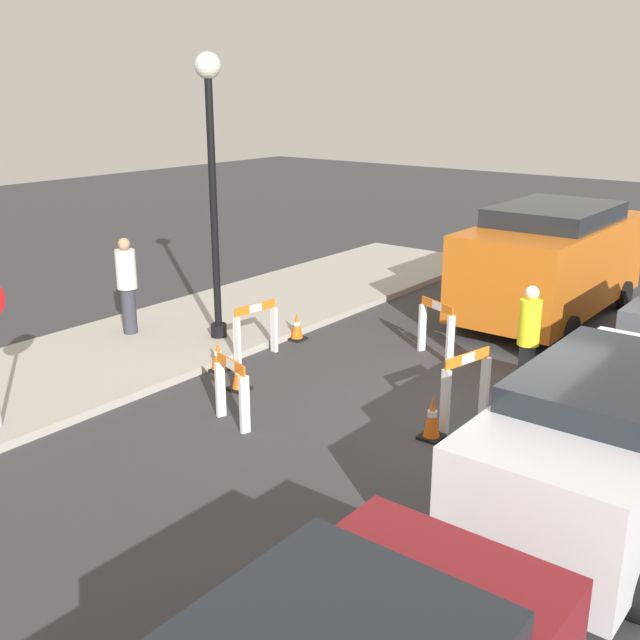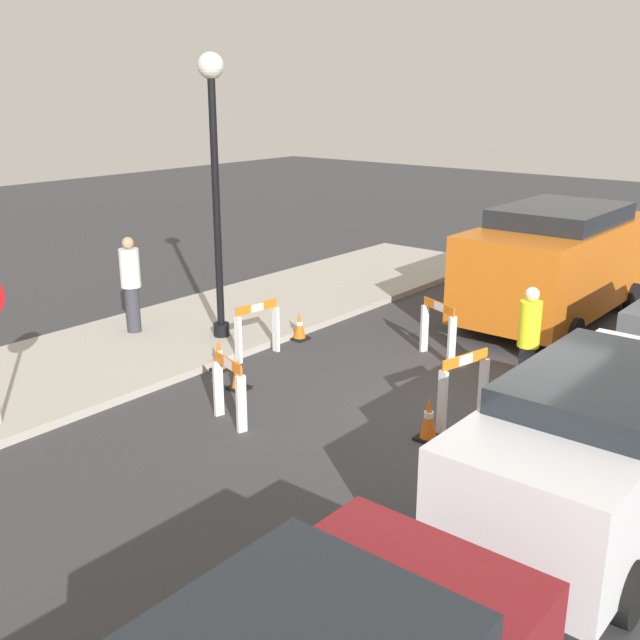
# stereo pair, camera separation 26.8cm
# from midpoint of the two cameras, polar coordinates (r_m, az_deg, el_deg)

# --- Properties ---
(ground_plane) EXTENTS (60.00, 60.00, 0.00)m
(ground_plane) POSITION_cam_midpoint_polar(r_m,az_deg,el_deg) (10.81, 13.28, -7.68)
(ground_plane) COLOR #38383A
(sidewalk_slab) EXTENTS (18.00, 3.47, 0.13)m
(sidewalk_slab) POSITION_cam_midpoint_polar(r_m,az_deg,el_deg) (14.38, -9.42, -0.81)
(sidewalk_slab) COLOR #ADA89E
(sidewalk_slab) RESTS_ON ground_plane
(streetlamp_post) EXTENTS (0.44, 0.44, 4.92)m
(streetlamp_post) POSITION_cam_midpoint_polar(r_m,az_deg,el_deg) (13.16, -7.45, 12.03)
(streetlamp_post) COLOR black
(streetlamp_post) RESTS_ON sidewalk_slab
(barricade_0) EXTENTS (0.45, 0.83, 1.00)m
(barricade_0) POSITION_cam_midpoint_polar(r_m,az_deg,el_deg) (12.97, 9.56, -0.62)
(barricade_0) COLOR white
(barricade_0) RESTS_ON ground_plane
(barricade_1) EXTENTS (0.90, 0.24, 0.97)m
(barricade_1) POSITION_cam_midpoint_polar(r_m,az_deg,el_deg) (12.89, -4.20, -0.59)
(barricade_1) COLOR white
(barricade_1) RESTS_ON ground_plane
(barricade_2) EXTENTS (0.32, 0.73, 0.96)m
(barricade_2) POSITION_cam_midpoint_polar(r_m,az_deg,el_deg) (10.39, -6.19, -5.27)
(barricade_2) COLOR white
(barricade_2) RESTS_ON ground_plane
(barricade_3) EXTENTS (0.88, 0.33, 1.05)m
(barricade_3) POSITION_cam_midpoint_polar(r_m,az_deg,el_deg) (10.46, 11.61, -5.04)
(barricade_3) COLOR white
(barricade_3) RESTS_ON ground_plane
(traffic_cone_0) EXTENTS (0.30, 0.30, 0.53)m
(traffic_cone_0) POSITION_cam_midpoint_polar(r_m,az_deg,el_deg) (12.44, -7.09, -2.69)
(traffic_cone_0) COLOR black
(traffic_cone_0) RESTS_ON ground_plane
(traffic_cone_1) EXTENTS (0.30, 0.30, 0.63)m
(traffic_cone_1) POSITION_cam_midpoint_polar(r_m,az_deg,el_deg) (10.07, 9.04, -7.45)
(traffic_cone_1) COLOR black
(traffic_cone_1) RESTS_ON ground_plane
(traffic_cone_2) EXTENTS (0.30, 0.30, 0.54)m
(traffic_cone_2) POSITION_cam_midpoint_polar(r_m,az_deg,el_deg) (13.83, -1.02, -0.48)
(traffic_cone_2) COLOR black
(traffic_cone_2) RESTS_ON ground_plane
(traffic_cone_3) EXTENTS (0.30, 0.30, 0.51)m
(traffic_cone_3) POSITION_cam_midpoint_polar(r_m,az_deg,el_deg) (11.63, -5.58, -4.15)
(traffic_cone_3) COLOR black
(traffic_cone_3) RESTS_ON ground_plane
(person_worker) EXTENTS (0.44, 0.44, 1.73)m
(person_worker) POSITION_cam_midpoint_polar(r_m,az_deg,el_deg) (11.46, 16.25, -1.42)
(person_worker) COLOR #33333D
(person_worker) RESTS_ON ground_plane
(person_pedestrian) EXTENTS (0.43, 0.43, 1.78)m
(person_pedestrian) POSITION_cam_midpoint_polar(r_m,az_deg,el_deg) (14.09, -13.69, 2.87)
(person_pedestrian) COLOR #33333D
(person_pedestrian) RESTS_ON sidewalk_slab
(parked_car_1) EXTENTS (4.39, 1.85, 1.75)m
(parked_car_1) POSITION_cam_midpoint_polar(r_m,az_deg,el_deg) (8.44, 21.33, -8.48)
(parked_car_1) COLOR silver
(parked_car_1) RESTS_ON ground_plane
(work_van) EXTENTS (5.08, 2.28, 2.29)m
(work_van) POSITION_cam_midpoint_polar(r_m,az_deg,el_deg) (15.59, 18.10, 4.50)
(work_van) COLOR #D16619
(work_van) RESTS_ON ground_plane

